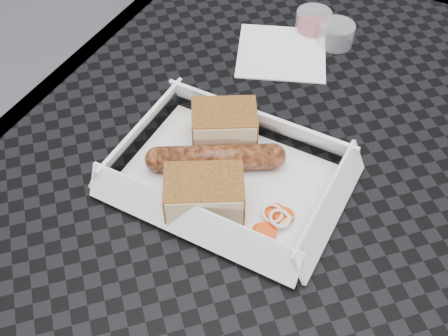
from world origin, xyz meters
The scene contains 9 objects.
patio_table centered at (0.00, 0.00, 0.67)m, with size 0.80×0.80×0.74m.
food_tray centered at (-0.10, -0.09, 0.75)m, with size 0.22×0.15×0.00m, color white.
bratwurst centered at (-0.12, -0.08, 0.76)m, with size 0.14×0.09×0.03m.
bread_near centered at (-0.14, -0.04, 0.77)m, with size 0.07×0.05×0.05m, color brown.
bread_far centered at (-0.11, -0.14, 0.77)m, with size 0.08×0.05×0.04m, color brown.
veg_garnish centered at (-0.03, -0.13, 0.75)m, with size 0.03×0.03×0.00m.
napkin centered at (-0.15, 0.15, 0.75)m, with size 0.12×0.12×0.00m, color white.
condiment_cup_sauce centered at (-0.13, 0.21, 0.76)m, with size 0.05×0.05×0.03m, color maroon.
condiment_cup_empty centered at (-0.09, 0.20, 0.76)m, with size 0.05×0.05×0.03m, color silver.
Camera 1 is at (0.08, -0.45, 1.23)m, focal length 45.00 mm.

